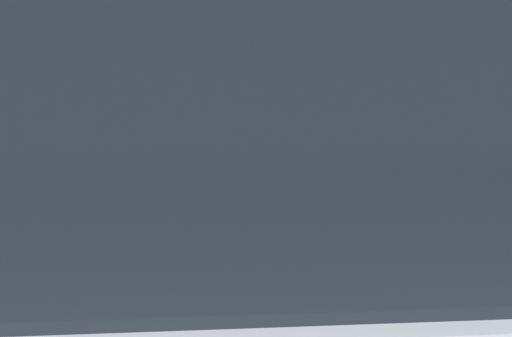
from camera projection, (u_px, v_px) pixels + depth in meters
name	position (u px, v px, depth m)	size (l,w,h in m)	color
parking_meter	(346.00, 160.00, 4.16)	(0.19, 0.20, 1.50)	slate
pedestrian_at_meter	(184.00, 214.00, 4.26)	(0.74, 0.51, 1.61)	brown
background_railing	(256.00, 196.00, 6.74)	(24.06, 0.06, 1.18)	#2D7A38
backdrop_wall	(201.00, 141.00, 8.71)	(32.00, 0.50, 2.61)	gray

